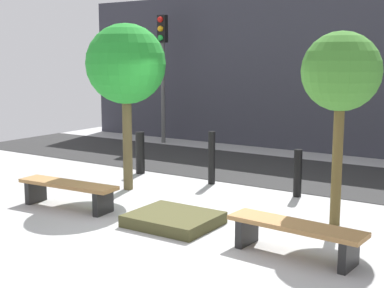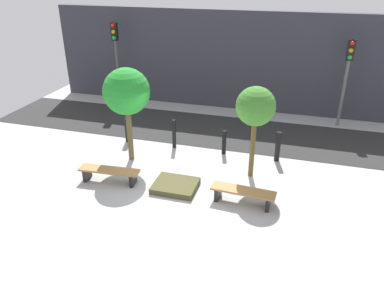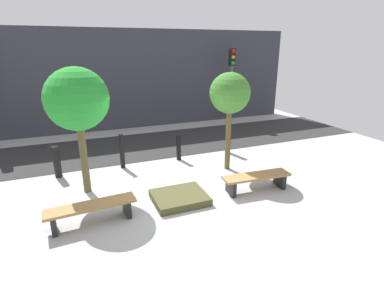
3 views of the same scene
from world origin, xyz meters
The scene contains 13 objects.
ground_plane centered at (0.00, 0.00, 0.00)m, with size 18.00×18.00×0.00m, color #A7A7A7.
road_strip centered at (0.00, 4.44, 0.01)m, with size 18.00×3.23×0.01m, color #2A2A2A.
building_facade centered at (0.00, 7.43, 2.14)m, with size 16.20×0.50×4.28m, color #33333D.
bench_left centered at (-2.02, -0.23, 0.32)m, with size 1.87×0.55×0.44m.
bench_right centered at (2.02, -0.23, 0.31)m, with size 1.80×0.57×0.43m.
planter_bed centered at (0.00, -0.03, 0.09)m, with size 1.26×1.07×0.18m, color #464426.
tree_behind_left_bench centered at (-2.02, 1.33, 2.36)m, with size 1.49×1.49×3.13m.
tree_behind_right_bench centered at (2.02, 1.33, 2.26)m, with size 1.16×1.16×2.88m.
bollard_far_left centered at (-2.73, 2.58, 0.46)m, with size 0.20×0.20×0.91m, color black.
bollard_left centered at (-0.91, 2.58, 0.53)m, with size 0.14×0.14×1.06m, color black.
bollard_center centered at (0.91, 2.58, 0.43)m, with size 0.15×0.15×0.87m, color black.
bollard_right centered at (2.73, 2.58, 0.52)m, with size 0.17×0.17×1.04m, color black.
traffic_light_mid_west centered at (4.87, 6.34, 2.40)m, with size 0.28×0.27×3.47m.
Camera 3 is at (-2.13, -6.11, 3.56)m, focal length 28.00 mm.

